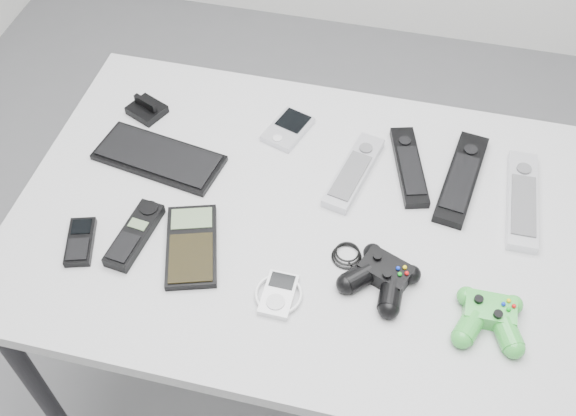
% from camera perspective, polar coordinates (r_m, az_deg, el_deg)
% --- Properties ---
extents(floor, '(3.50, 3.50, 0.00)m').
position_cam_1_polar(floor, '(2.01, 3.68, -15.48)').
color(floor, slate).
rests_on(floor, ground).
extents(desk, '(1.19, 0.77, 0.80)m').
position_cam_1_polar(desk, '(1.37, 2.50, -2.66)').
color(desk, '#ABABAD').
rests_on(desk, floor).
extents(pda_keyboard, '(0.28, 0.16, 0.02)m').
position_cam_1_polar(pda_keyboard, '(1.44, -10.87, 4.25)').
color(pda_keyboard, black).
rests_on(pda_keyboard, desk).
extents(dock_bracket, '(0.09, 0.09, 0.04)m').
position_cam_1_polar(dock_bracket, '(1.54, -11.92, 8.40)').
color(dock_bracket, black).
rests_on(dock_bracket, desk).
extents(pda, '(0.10, 0.13, 0.02)m').
position_cam_1_polar(pda, '(1.47, -0.02, 6.73)').
color(pda, '#B6B6BE').
rests_on(pda, desk).
extents(remote_silver_a, '(0.10, 0.22, 0.02)m').
position_cam_1_polar(remote_silver_a, '(1.39, 5.61, 3.10)').
color(remote_silver_a, '#B6B6BE').
rests_on(remote_silver_a, desk).
extents(remote_black_a, '(0.11, 0.22, 0.02)m').
position_cam_1_polar(remote_black_a, '(1.42, 10.22, 3.54)').
color(remote_black_a, black).
rests_on(remote_black_a, desk).
extents(remote_black_b, '(0.10, 0.26, 0.02)m').
position_cam_1_polar(remote_black_b, '(1.41, 14.49, 2.50)').
color(remote_black_b, black).
rests_on(remote_black_b, desk).
extents(remote_silver_b, '(0.06, 0.25, 0.02)m').
position_cam_1_polar(remote_silver_b, '(1.41, 19.24, 0.71)').
color(remote_silver_b, silver).
rests_on(remote_silver_b, desk).
extents(mobile_phone, '(0.08, 0.12, 0.02)m').
position_cam_1_polar(mobile_phone, '(1.33, -17.18, -2.71)').
color(mobile_phone, black).
rests_on(mobile_phone, desk).
extents(cordless_handset, '(0.07, 0.16, 0.02)m').
position_cam_1_polar(cordless_handset, '(1.31, -12.86, -2.21)').
color(cordless_handset, black).
rests_on(cordless_handset, desk).
extents(calculator, '(0.15, 0.20, 0.02)m').
position_cam_1_polar(calculator, '(1.28, -8.17, -3.17)').
color(calculator, black).
rests_on(calculator, desk).
extents(mp3_player, '(0.09, 0.09, 0.02)m').
position_cam_1_polar(mp3_player, '(1.21, -0.81, -7.31)').
color(mp3_player, silver).
rests_on(mp3_player, desk).
extents(controller_black, '(0.25, 0.20, 0.04)m').
position_cam_1_polar(controller_black, '(1.23, 7.95, -5.69)').
color(controller_black, black).
rests_on(controller_black, desk).
extents(controller_green, '(0.12, 0.13, 0.04)m').
position_cam_1_polar(controller_green, '(1.22, 16.69, -8.79)').
color(controller_green, '#227D2D').
rests_on(controller_green, desk).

